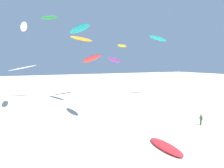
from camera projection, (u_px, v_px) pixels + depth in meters
flying_kite_0 at (115, 60)px, 74.87m from camera, size 8.13×11.86×11.88m
flying_kite_1 at (158, 38)px, 55.17m from camera, size 6.51×6.74×17.33m
flying_kite_2 at (122, 46)px, 79.02m from camera, size 4.66×9.95×17.22m
flying_kite_3 at (24, 27)px, 38.80m from camera, size 1.47×10.66×17.09m
flying_kite_4 at (91, 59)px, 33.63m from camera, size 4.31×10.13×10.95m
flying_kite_5 at (79, 29)px, 46.01m from camera, size 3.68×8.58×18.57m
flying_kite_6 at (49, 18)px, 52.74m from camera, size 4.64×4.51×22.62m
flying_kite_7 at (22, 68)px, 53.34m from camera, size 7.78×8.14×8.96m
flying_kite_9 at (82, 39)px, 53.99m from camera, size 8.15×7.18×16.74m
grounded_kite_0 at (166, 146)px, 20.85m from camera, size 2.06×5.24×0.38m
person_near_right at (201, 119)px, 28.57m from camera, size 0.21×0.51×1.67m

